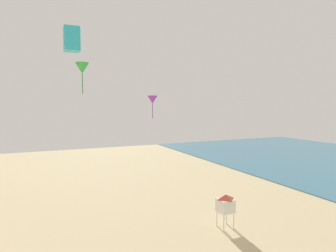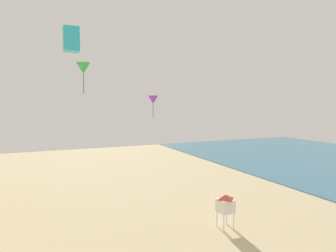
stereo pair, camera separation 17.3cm
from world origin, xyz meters
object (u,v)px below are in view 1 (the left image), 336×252
at_px(lifeguard_stand, 225,204).
at_px(kite_cyan_box, 72,39).
at_px(kite_purple_delta, 152,100).
at_px(kite_green_delta_2, 82,68).

bearing_deg(lifeguard_stand, kite_cyan_box, -175.66).
bearing_deg(kite_purple_delta, kite_cyan_box, -130.08).
bearing_deg(kite_green_delta_2, kite_cyan_box, -98.76).
height_order(lifeguard_stand, kite_purple_delta, kite_purple_delta).
bearing_deg(kite_purple_delta, lifeguard_stand, -81.11).
xyz_separation_m(kite_purple_delta, kite_cyan_box, (-9.15, -10.87, 3.17)).
xyz_separation_m(kite_green_delta_2, kite_cyan_box, (-3.15, -20.44, -1.01)).
distance_m(kite_purple_delta, kite_cyan_box, 14.56).
bearing_deg(kite_cyan_box, kite_green_delta_2, 81.24).
bearing_deg(kite_green_delta_2, kite_purple_delta, -57.92).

